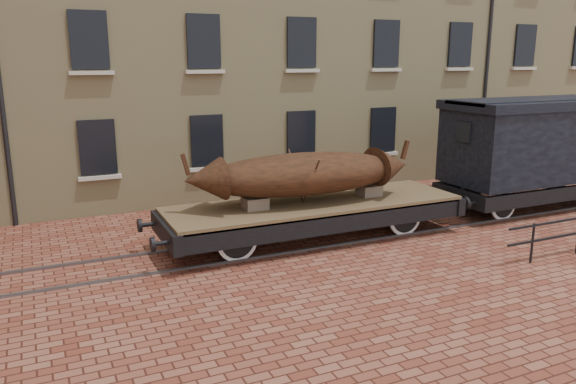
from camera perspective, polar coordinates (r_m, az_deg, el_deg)
name	(u,v)px	position (r m, az deg, el deg)	size (l,w,h in m)	color
ground	(345,235)	(16.01, 5.86, -4.36)	(90.00, 90.00, 0.00)	maroon
warehouse_cream	(292,8)	(25.58, 0.45, 18.22)	(40.00, 10.19, 14.00)	#CAB97F
rail_track	(346,234)	(16.00, 5.86, -4.26)	(30.00, 1.52, 0.06)	#59595E
flatcar_wagon	(314,209)	(15.30, 2.71, -1.78)	(9.19, 2.49, 1.39)	brown
iron_boat	(303,174)	(14.90, 1.55, 1.87)	(6.45, 2.12, 1.55)	#472513
goods_van	(536,140)	(19.99, 23.87, 4.82)	(7.01, 2.56, 3.63)	black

